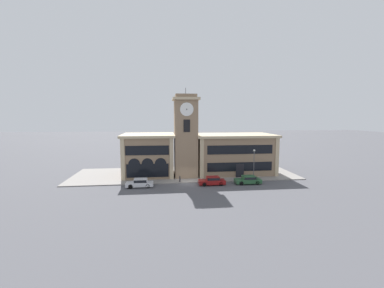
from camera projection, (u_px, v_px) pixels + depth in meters
ground_plane at (188, 183)px, 43.62m from camera, size 300.00×300.00×0.00m
sidewalk_kerb at (185, 174)px, 50.35m from camera, size 42.50×13.65×0.15m
clock_tower at (186, 136)px, 47.45m from camera, size 4.82×4.82×16.50m
town_hall_left_wing at (149, 154)px, 49.42m from camera, size 9.90×9.68×7.95m
town_hall_right_wing at (233, 153)px, 51.35m from camera, size 15.59×9.68×7.79m
parked_car_near at (140, 183)px, 41.16m from camera, size 4.35×1.79×1.38m
parked_car_mid at (212, 181)px, 42.50m from camera, size 4.41×1.78×1.40m
parked_car_far at (248, 180)px, 43.20m from camera, size 4.40×1.91×1.36m
street_lamp at (254, 160)px, 44.91m from camera, size 0.36×0.36×5.44m
bollard at (180, 179)px, 43.87m from camera, size 0.18×0.18×1.06m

